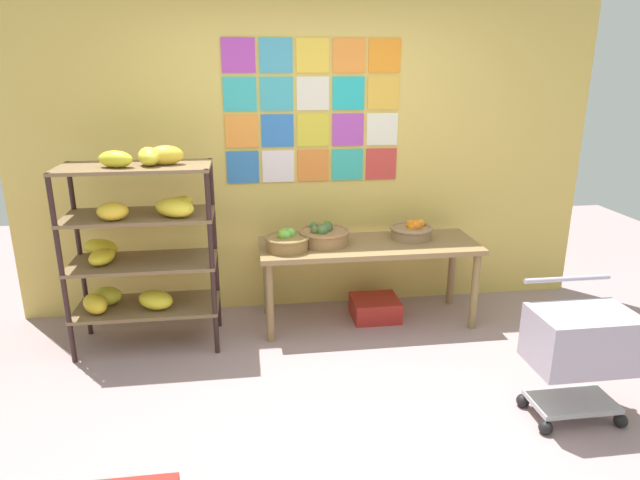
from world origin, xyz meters
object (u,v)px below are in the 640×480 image
Objects in this scene: fruit_basket_left at (412,231)px; fruit_basket_back_left at (324,235)px; produce_crate_under_table at (375,308)px; banana_shelf_unit at (138,238)px; display_table at (369,253)px; shopping_cart at (581,344)px; fruit_basket_right at (287,241)px.

fruit_basket_left is 0.73m from fruit_basket_back_left.
banana_shelf_unit is at bearing -173.22° from produce_crate_under_table.
display_table is (1.71, 0.17, -0.25)m from banana_shelf_unit.
shopping_cart reaches higher than produce_crate_under_table.
banana_shelf_unit is 2.94m from shopping_cart.
produce_crate_under_table is at bearing -171.76° from fruit_basket_left.
display_table reaches higher than produce_crate_under_table.
display_table is 0.67m from fruit_basket_right.
fruit_basket_right is 0.99× the size of fruit_basket_left.
produce_crate_under_table is (0.08, 0.04, -0.50)m from display_table.
fruit_basket_left is at bearing 3.97° from fruit_basket_back_left.
banana_shelf_unit reaches higher than shopping_cart.
banana_shelf_unit is 3.90× the size of produce_crate_under_table.
fruit_basket_right reaches higher than fruit_basket_left.
produce_crate_under_table is at bearing 6.78° from banana_shelf_unit.
banana_shelf_unit reaches higher than fruit_basket_left.
fruit_basket_right is (-0.65, -0.07, 0.15)m from display_table.
display_table is at bearing 5.70° from banana_shelf_unit.
fruit_basket_back_left is at bearing 18.93° from fruit_basket_right.
fruit_basket_right is at bearing 148.52° from shopping_cart.
shopping_cart is (2.63, -1.28, -0.36)m from banana_shelf_unit.
fruit_basket_right is 0.42× the size of shopping_cart.
banana_shelf_unit is 3.69× the size of fruit_basket_back_left.
banana_shelf_unit is 1.83× the size of shopping_cart.
shopping_cart reaches higher than display_table.
shopping_cart is (0.84, -1.49, 0.39)m from produce_crate_under_table.
banana_shelf_unit is 1.38m from fruit_basket_back_left.
produce_crate_under_table is 0.47× the size of shopping_cart.
produce_crate_under_table is at bearing 1.01° from fruit_basket_back_left.
display_table is 0.41m from fruit_basket_left.
display_table is 4.98× the size of fruit_basket_left.
banana_shelf_unit reaches higher than produce_crate_under_table.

